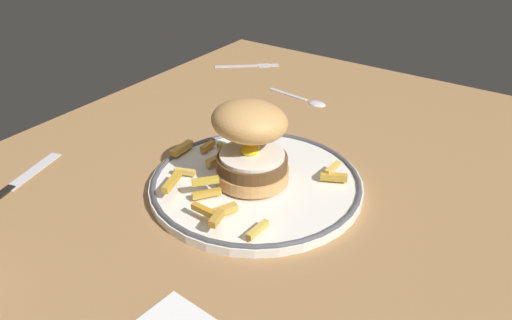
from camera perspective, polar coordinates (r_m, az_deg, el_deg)
name	(u,v)px	position (r cm, az deg, el deg)	size (l,w,h in cm)	color
ground_plane	(251,214)	(71.01, -0.58, -6.04)	(118.30, 88.64, 4.00)	#9F7447
dinner_plate	(256,183)	(72.28, 0.00, -2.58)	(29.96, 29.96, 1.60)	white
burger	(251,140)	(69.55, -0.59, 2.23)	(13.32, 12.97, 11.59)	tan
fries_pile	(228,173)	(71.76, -3.18, -1.51)	(23.78, 25.40, 2.39)	gold
fork	(249,65)	(117.69, -0.80, 10.47)	(10.15, 12.05, 0.36)	silver
knife	(10,187)	(80.37, -25.72, -2.75)	(17.70, 6.47, 0.70)	black
spoon	(311,100)	(99.62, 6.09, 6.62)	(3.20, 13.41, 0.90)	silver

